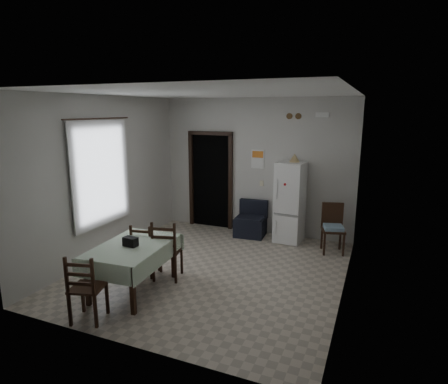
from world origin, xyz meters
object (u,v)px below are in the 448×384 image
corner_chair (333,229)px  navy_seat (250,219)px  dining_table (134,268)px  dining_chair_far_right (167,249)px  fridge (290,202)px  dining_chair_near_head (87,287)px  dining_chair_far_left (145,249)px

corner_chair → navy_seat: bearing=153.5°
dining_table → dining_chair_far_right: size_ratio=1.42×
fridge → corner_chair: (0.91, -0.31, -0.35)m
navy_seat → dining_chair_near_head: (-0.84, -3.92, 0.09)m
fridge → dining_table: fridge is taller
fridge → corner_chair: size_ratio=1.76×
navy_seat → corner_chair: size_ratio=0.80×
dining_chair_far_right → fridge: bearing=-133.4°
dining_table → dining_chair_near_head: size_ratio=1.50×
fridge → dining_chair_far_left: 3.08m
dining_chair_far_right → dining_chair_near_head: (-0.29, -1.46, -0.03)m
navy_seat → dining_chair_far_left: bearing=-115.0°
dining_table → dining_chair_far_right: 0.63m
navy_seat → corner_chair: 1.77m
fridge → navy_seat: fridge is taller
fridge → dining_table: 3.47m
fridge → dining_chair_near_head: bearing=-108.4°
dining_table → dining_chair_far_left: bearing=102.8°
dining_chair_far_right → dining_table: bearing=53.4°
navy_seat → dining_chair_near_head: dining_chair_near_head is taller
navy_seat → dining_chair_far_right: size_ratio=0.77×
dining_chair_far_left → dining_chair_near_head: size_ratio=0.95×
corner_chair → dining_chair_far_right: size_ratio=0.96×
corner_chair → dining_chair_far_left: bearing=-157.5°
fridge → dining_chair_near_head: (-1.68, -3.92, -0.36)m
corner_chair → dining_table: (-2.54, -2.71, -0.11)m
corner_chair → dining_chair_far_left: 3.46m
dining_chair_far_right → dining_chair_near_head: dining_chair_far_right is taller
dining_table → dining_chair_far_left: dining_chair_far_left is taller
dining_chair_near_head → dining_chair_far_left: bearing=-101.3°
dining_chair_far_left → dining_chair_near_head: (0.11, -1.44, 0.02)m
corner_chair → fridge: bearing=144.7°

